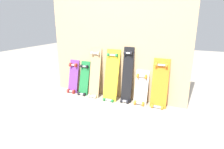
{
  "coord_description": "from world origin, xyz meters",
  "views": [
    {
      "loc": [
        1.15,
        -2.65,
        1.23
      ],
      "look_at": [
        0.0,
        -0.07,
        0.41
      ],
      "focal_mm": 30.31,
      "sensor_mm": 36.0,
      "label": 1
    }
  ],
  "objects_px": {
    "skateboard_purple": "(73,78)",
    "skateboard_yellow": "(111,78)",
    "skateboard_green": "(84,80)",
    "skateboard_orange": "(160,86)",
    "skateboard_white": "(141,90)",
    "skateboard_black": "(127,77)",
    "skateboard_natural": "(95,75)"
  },
  "relations": [
    {
      "from": "skateboard_natural",
      "to": "skateboard_yellow",
      "type": "distance_m",
      "value": 0.3
    },
    {
      "from": "skateboard_purple",
      "to": "skateboard_black",
      "type": "height_order",
      "value": "skateboard_black"
    },
    {
      "from": "skateboard_green",
      "to": "skateboard_orange",
      "type": "distance_m",
      "value": 1.27
    },
    {
      "from": "skateboard_green",
      "to": "skateboard_natural",
      "type": "xyz_separation_m",
      "value": [
        0.21,
        -0.0,
        0.12
      ]
    },
    {
      "from": "skateboard_green",
      "to": "skateboard_black",
      "type": "relative_size",
      "value": 0.69
    },
    {
      "from": "skateboard_green",
      "to": "skateboard_white",
      "type": "relative_size",
      "value": 1.1
    },
    {
      "from": "skateboard_orange",
      "to": "skateboard_white",
      "type": "bearing_deg",
      "value": -178.28
    },
    {
      "from": "skateboard_yellow",
      "to": "skateboard_orange",
      "type": "xyz_separation_m",
      "value": [
        0.75,
        0.03,
        -0.04
      ]
    },
    {
      "from": "skateboard_purple",
      "to": "skateboard_green",
      "type": "xyz_separation_m",
      "value": [
        0.23,
        -0.01,
        -0.01
      ]
    },
    {
      "from": "skateboard_black",
      "to": "skateboard_orange",
      "type": "xyz_separation_m",
      "value": [
        0.5,
        0.01,
        -0.07
      ]
    },
    {
      "from": "skateboard_purple",
      "to": "skateboard_black",
      "type": "xyz_separation_m",
      "value": [
        1.0,
        0.01,
        0.14
      ]
    },
    {
      "from": "skateboard_purple",
      "to": "skateboard_orange",
      "type": "relative_size",
      "value": 0.8
    },
    {
      "from": "skateboard_yellow",
      "to": "skateboard_orange",
      "type": "relative_size",
      "value": 1.11
    },
    {
      "from": "skateboard_natural",
      "to": "skateboard_white",
      "type": "height_order",
      "value": "skateboard_natural"
    },
    {
      "from": "skateboard_purple",
      "to": "skateboard_yellow",
      "type": "distance_m",
      "value": 0.75
    },
    {
      "from": "skateboard_purple",
      "to": "skateboard_white",
      "type": "height_order",
      "value": "skateboard_purple"
    },
    {
      "from": "skateboard_purple",
      "to": "skateboard_green",
      "type": "relative_size",
      "value": 0.99
    },
    {
      "from": "skateboard_green",
      "to": "skateboard_white",
      "type": "xyz_separation_m",
      "value": [
        1.0,
        0.01,
        -0.02
      ]
    },
    {
      "from": "skateboard_purple",
      "to": "skateboard_white",
      "type": "distance_m",
      "value": 1.22
    },
    {
      "from": "skateboard_yellow",
      "to": "skateboard_orange",
      "type": "height_order",
      "value": "skateboard_yellow"
    },
    {
      "from": "skateboard_green",
      "to": "skateboard_yellow",
      "type": "bearing_deg",
      "value": -1.51
    },
    {
      "from": "skateboard_green",
      "to": "skateboard_white",
      "type": "distance_m",
      "value": 1.0
    },
    {
      "from": "skateboard_purple",
      "to": "skateboard_black",
      "type": "distance_m",
      "value": 1.01
    },
    {
      "from": "skateboard_purple",
      "to": "skateboard_yellow",
      "type": "height_order",
      "value": "skateboard_yellow"
    },
    {
      "from": "skateboard_black",
      "to": "skateboard_yellow",
      "type": "bearing_deg",
      "value": -173.87
    },
    {
      "from": "skateboard_green",
      "to": "skateboard_black",
      "type": "distance_m",
      "value": 0.78
    },
    {
      "from": "skateboard_natural",
      "to": "skateboard_black",
      "type": "bearing_deg",
      "value": 1.6
    },
    {
      "from": "skateboard_yellow",
      "to": "skateboard_orange",
      "type": "distance_m",
      "value": 0.75
    },
    {
      "from": "skateboard_white",
      "to": "skateboard_green",
      "type": "bearing_deg",
      "value": -179.31
    },
    {
      "from": "skateboard_white",
      "to": "skateboard_orange",
      "type": "height_order",
      "value": "skateboard_orange"
    },
    {
      "from": "skateboard_black",
      "to": "skateboard_purple",
      "type": "bearing_deg",
      "value": -179.6
    },
    {
      "from": "skateboard_orange",
      "to": "skateboard_yellow",
      "type": "bearing_deg",
      "value": -177.41
    }
  ]
}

